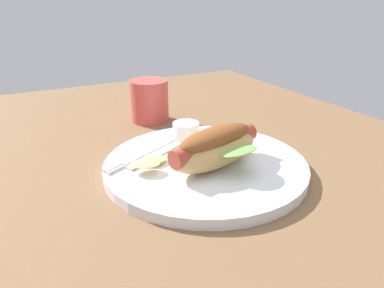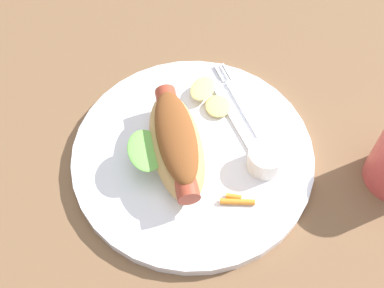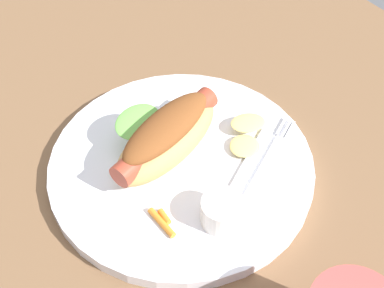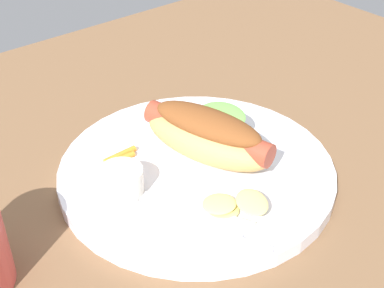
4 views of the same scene
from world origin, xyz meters
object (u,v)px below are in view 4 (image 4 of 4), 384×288
(sauce_ramekin, at_px, (122,182))
(plate, at_px, (196,171))
(hot_dog, at_px, (207,134))
(knife, at_px, (183,208))
(carrot_garnish, at_px, (122,155))
(chips_pile, at_px, (234,204))
(fork, at_px, (187,222))

(sauce_ramekin, bearing_deg, plate, -7.74)
(plate, distance_m, hot_dog, 0.04)
(knife, distance_m, carrot_garnish, 0.11)
(chips_pile, bearing_deg, plate, 76.55)
(hot_dog, bearing_deg, knife, -70.70)
(hot_dog, distance_m, chips_pile, 0.10)
(fork, height_order, knife, same)
(plate, xyz_separation_m, hot_dog, (0.02, 0.01, 0.04))
(plate, bearing_deg, knife, -140.13)
(hot_dog, bearing_deg, sauce_ramekin, -108.68)
(plate, height_order, fork, fork)
(plate, xyz_separation_m, carrot_garnish, (-0.06, 0.07, 0.01))
(carrot_garnish, bearing_deg, knife, -90.57)
(knife, relative_size, chips_pile, 2.12)
(hot_dog, distance_m, fork, 0.12)
(plate, distance_m, fork, 0.10)
(hot_dog, relative_size, knife, 1.14)
(sauce_ramekin, height_order, carrot_garnish, sauce_ramekin)
(fork, relative_size, chips_pile, 2.26)
(sauce_ramekin, bearing_deg, hot_dog, -3.42)
(knife, xyz_separation_m, carrot_garnish, (0.00, 0.11, 0.00))
(sauce_ramekin, distance_m, knife, 0.07)
(sauce_ramekin, bearing_deg, carrot_garnish, 56.79)
(plate, bearing_deg, hot_dog, 15.55)
(plate, xyz_separation_m, chips_pile, (-0.02, -0.08, 0.02))
(plate, distance_m, knife, 0.08)
(sauce_ramekin, height_order, fork, sauce_ramekin)
(plate, bearing_deg, carrot_garnish, 130.84)
(plate, relative_size, hot_dog, 1.82)
(sauce_ramekin, height_order, knife, sauce_ramekin)
(knife, height_order, carrot_garnish, carrot_garnish)
(plate, bearing_deg, sauce_ramekin, 172.26)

